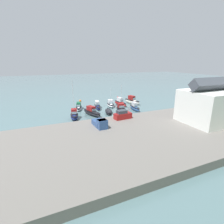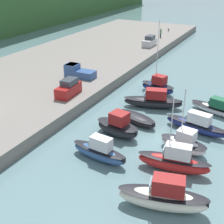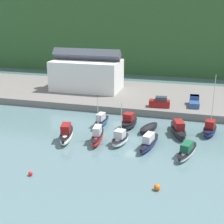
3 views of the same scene
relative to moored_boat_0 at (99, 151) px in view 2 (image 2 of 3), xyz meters
name	(u,v)px [view 2 (image 2 of 3)]	position (x,y,z in m)	size (l,w,h in m)	color
ground_plane	(165,141)	(6.21, -4.64, -0.92)	(320.00, 320.00, 0.00)	slate
quay_promenade	(0,96)	(6.21, 19.43, -0.18)	(123.66, 24.54, 1.48)	slate
moored_boat_0	(99,151)	(0.00, 0.00, 0.00)	(2.14, 6.16, 2.53)	#33568E
moored_boat_1	(118,127)	(5.10, 0.55, 0.12)	(3.16, 5.55, 2.82)	black
moored_boat_2	(137,119)	(8.82, -0.16, -0.40)	(3.69, 5.87, 0.97)	black
moored_boat_3	(153,101)	(13.91, -0.36, 0.02)	(4.14, 8.04, 2.57)	black
moored_boat_4	(158,86)	(19.15, 0.92, 0.09)	(3.09, 5.64, 10.40)	navy
moored_boat_5	(164,197)	(-3.58, -7.73, 0.16)	(3.52, 7.32, 2.92)	white
moored_boat_6	(174,161)	(1.54, -6.99, 0.12)	(2.43, 6.86, 7.28)	red
moored_boat_7	(184,143)	(5.27, -6.85, -0.02)	(2.79, 5.22, 6.74)	white
moored_boat_8	(196,125)	(9.92, -6.99, -0.06)	(2.98, 7.54, 2.39)	navy
moored_boat_9	(218,109)	(15.73, -8.30, -0.16)	(3.63, 7.40, 2.16)	silver
parked_car_0	(69,88)	(9.43, 9.98, 1.47)	(4.32, 2.10, 2.16)	maroon
parked_car_1	(150,42)	(39.77, 10.29, 1.47)	(4.20, 1.81, 2.16)	#B7B7BC
pickup_truck_0	(78,72)	(16.21, 12.95, 1.38)	(2.11, 4.78, 1.90)	#2D4C84
person_on_quay	(161,33)	(48.87, 11.04, 1.66)	(0.40, 0.40, 2.14)	#232838
dog_on_quay	(169,29)	(56.79, 11.64, 1.01)	(0.82, 0.72, 0.68)	black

